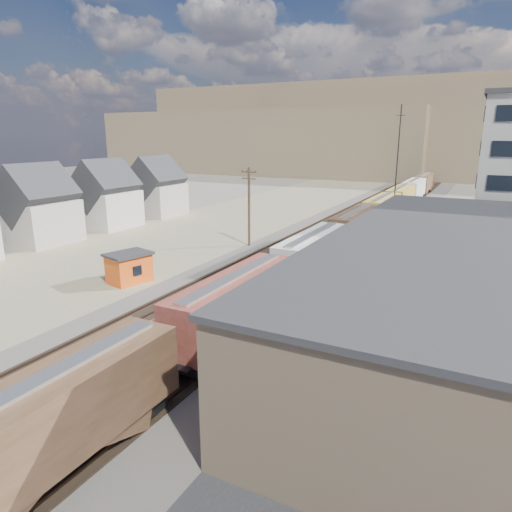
% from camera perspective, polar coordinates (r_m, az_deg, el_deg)
% --- Properties ---
extents(ballast_bed, '(18.00, 200.00, 0.06)m').
position_cam_1_polar(ballast_bed, '(62.90, 9.47, 1.99)').
color(ballast_bed, '#4C4742').
rests_on(ballast_bed, ground).
extents(dirt_yard, '(24.00, 180.00, 0.03)m').
position_cam_1_polar(dirt_yard, '(63.49, -10.91, 2.03)').
color(dirt_yard, '#817658').
rests_on(dirt_yard, ground).
extents(rail_tracks, '(11.40, 200.00, 0.24)m').
position_cam_1_polar(rail_tracks, '(63.05, 9.00, 2.11)').
color(rail_tracks, black).
rests_on(rail_tracks, ground).
extents(freight_train, '(3.00, 119.74, 4.46)m').
position_cam_1_polar(freight_train, '(66.13, 14.08, 4.82)').
color(freight_train, black).
rests_on(freight_train, ground).
extents(warehouse, '(12.40, 40.40, 7.25)m').
position_cam_1_polar(warehouse, '(35.19, 20.27, -2.97)').
color(warehouse, tan).
rests_on(warehouse, ground).
extents(utility_pole_north, '(2.20, 0.32, 10.00)m').
position_cam_1_polar(utility_pole_north, '(57.92, -0.87, 6.39)').
color(utility_pole_north, '#382619').
rests_on(utility_pole_north, ground).
extents(radio_mast, '(1.20, 0.16, 18.00)m').
position_cam_1_polar(radio_mast, '(69.78, 17.17, 10.36)').
color(radio_mast, black).
rests_on(radio_mast, ground).
extents(hills_north, '(265.00, 80.00, 32.00)m').
position_cam_1_polar(hills_north, '(177.35, 22.06, 13.96)').
color(hills_north, brown).
rests_on(hills_north, ground).
extents(maintenance_shed, '(4.06, 4.71, 2.96)m').
position_cam_1_polar(maintenance_shed, '(45.69, -15.59, -1.37)').
color(maintenance_shed, '#EF5816').
rests_on(maintenance_shed, ground).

